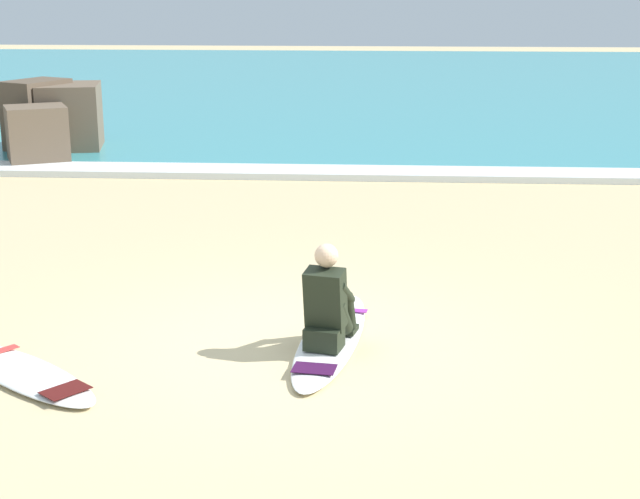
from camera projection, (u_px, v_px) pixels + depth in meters
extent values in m
plane|color=#CCB584|center=(292.00, 346.00, 8.84)|extent=(80.00, 80.00, 0.00)
cube|color=teal|center=(355.00, 86.00, 29.55)|extent=(80.00, 28.00, 0.10)
cube|color=white|center=(334.00, 173.00, 16.39)|extent=(80.00, 0.90, 0.11)
ellipsoid|color=white|center=(331.00, 338.00, 8.92)|extent=(0.83, 2.58, 0.07)
cube|color=purple|center=(343.00, 310.00, 9.58)|extent=(0.49, 0.16, 0.01)
cube|color=#351037|center=(314.00, 368.00, 8.14)|extent=(0.39, 0.28, 0.01)
cube|color=black|center=(324.00, 338.00, 8.54)|extent=(0.37, 0.33, 0.20)
cylinder|color=black|center=(319.00, 314.00, 8.70)|extent=(0.24, 0.43, 0.43)
cylinder|color=black|center=(325.00, 310.00, 8.90)|extent=(0.18, 0.28, 0.42)
cube|color=black|center=(326.00, 327.00, 9.02)|extent=(0.15, 0.24, 0.05)
cylinder|color=black|center=(341.00, 316.00, 8.64)|extent=(0.24, 0.43, 0.43)
cylinder|color=black|center=(348.00, 312.00, 8.84)|extent=(0.18, 0.28, 0.42)
cube|color=black|center=(351.00, 330.00, 8.95)|extent=(0.15, 0.24, 0.05)
cube|color=black|center=(325.00, 299.00, 8.49)|extent=(0.40, 0.37, 0.57)
sphere|color=beige|center=(326.00, 256.00, 8.41)|extent=(0.21, 0.21, 0.21)
cylinder|color=black|center=(315.00, 290.00, 8.66)|extent=(0.18, 0.41, 0.31)
cylinder|color=black|center=(345.00, 293.00, 8.58)|extent=(0.18, 0.41, 0.31)
ellipsoid|color=white|center=(25.00, 374.00, 8.13)|extent=(1.82, 1.63, 0.07)
cube|color=#4A1311|center=(66.00, 390.00, 7.71)|extent=(0.42, 0.43, 0.01)
cube|color=brown|center=(70.00, 119.00, 18.39)|extent=(1.35, 1.49, 1.31)
cube|color=brown|center=(37.00, 136.00, 17.16)|extent=(1.31, 1.24, 1.06)
cube|color=brown|center=(38.00, 117.00, 18.29)|extent=(1.21, 1.39, 1.40)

